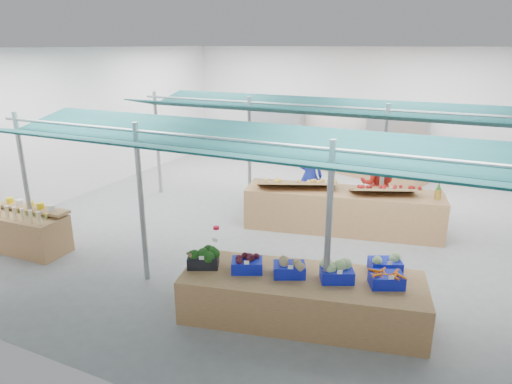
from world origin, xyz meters
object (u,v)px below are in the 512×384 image
at_px(fruit_counter, 342,210).
at_px(vendor_right, 378,184).
at_px(veg_counter, 302,297).
at_px(vendor_left, 310,176).
at_px(crate_stack, 385,294).
at_px(bottle_shelf, 28,231).

height_order(fruit_counter, vendor_right, vendor_right).
distance_m(veg_counter, vendor_left, 5.33).
relative_size(crate_stack, vendor_left, 0.35).
bearing_deg(fruit_counter, bottle_shelf, -157.06).
bearing_deg(vendor_left, crate_stack, 111.66).
bearing_deg(bottle_shelf, crate_stack, 4.11).
height_order(veg_counter, vendor_right, vendor_right).
xyz_separation_m(bottle_shelf, vendor_right, (6.45, 5.10, 0.47)).
bearing_deg(vendor_right, veg_counter, 76.26).
bearing_deg(crate_stack, vendor_right, 102.99).
distance_m(bottle_shelf, vendor_left, 6.92).
bearing_deg(crate_stack, vendor_left, 123.05).
relative_size(bottle_shelf, vendor_left, 1.01).
relative_size(fruit_counter, vendor_right, 2.50).
distance_m(crate_stack, vendor_left, 5.15).
xyz_separation_m(fruit_counter, vendor_left, (-1.20, 1.10, 0.43)).
distance_m(crate_stack, vendor_right, 4.44).
relative_size(veg_counter, vendor_left, 2.10).
height_order(fruit_counter, vendor_left, vendor_left).
bearing_deg(vendor_left, veg_counter, 96.10).
bearing_deg(vendor_right, fruit_counter, 50.00).
distance_m(fruit_counter, vendor_left, 1.68).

